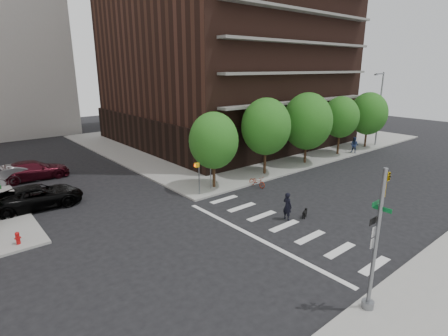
{
  "coord_description": "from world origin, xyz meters",
  "views": [
    {
      "loc": [
        -12.88,
        -13.15,
        9.69
      ],
      "look_at": [
        3.0,
        6.0,
        2.5
      ],
      "focal_mm": 28.0,
      "sensor_mm": 36.0,
      "label": 1
    }
  ],
  "objects_px": {
    "dog_walker": "(287,206)",
    "scooter": "(257,182)",
    "pedestrian_far": "(354,145)",
    "fire_hydrant": "(18,237)",
    "parked_car_silver": "(18,174)",
    "parked_car_black": "(38,197)",
    "parked_car_maroon": "(33,170)",
    "traffic_signal": "(375,252)"
  },
  "relations": [
    {
      "from": "dog_walker",
      "to": "scooter",
      "type": "bearing_deg",
      "value": -25.27
    },
    {
      "from": "pedestrian_far",
      "to": "fire_hydrant",
      "type": "bearing_deg",
      "value": -100.46
    },
    {
      "from": "parked_car_silver",
      "to": "dog_walker",
      "type": "height_order",
      "value": "dog_walker"
    },
    {
      "from": "parked_car_black",
      "to": "parked_car_silver",
      "type": "xyz_separation_m",
      "value": [
        0.0,
        7.37,
        -0.04
      ]
    },
    {
      "from": "parked_car_maroon",
      "to": "scooter",
      "type": "height_order",
      "value": "parked_car_maroon"
    },
    {
      "from": "dog_walker",
      "to": "pedestrian_far",
      "type": "height_order",
      "value": "pedestrian_far"
    },
    {
      "from": "parked_car_black",
      "to": "traffic_signal",
      "type": "bearing_deg",
      "value": -155.78
    },
    {
      "from": "parked_car_maroon",
      "to": "scooter",
      "type": "relative_size",
      "value": 3.4
    },
    {
      "from": "traffic_signal",
      "to": "scooter",
      "type": "height_order",
      "value": "traffic_signal"
    },
    {
      "from": "parked_car_silver",
      "to": "scooter",
      "type": "bearing_deg",
      "value": -134.17
    },
    {
      "from": "scooter",
      "to": "parked_car_silver",
      "type": "bearing_deg",
      "value": 134.5
    },
    {
      "from": "scooter",
      "to": "pedestrian_far",
      "type": "xyz_separation_m",
      "value": [
        16.73,
        1.0,
        0.62
      ]
    },
    {
      "from": "parked_car_black",
      "to": "parked_car_maroon",
      "type": "relative_size",
      "value": 1.02
    },
    {
      "from": "parked_car_maroon",
      "to": "dog_walker",
      "type": "bearing_deg",
      "value": -148.13
    },
    {
      "from": "scooter",
      "to": "pedestrian_far",
      "type": "bearing_deg",
      "value": 0.79
    },
    {
      "from": "traffic_signal",
      "to": "pedestrian_far",
      "type": "height_order",
      "value": "traffic_signal"
    },
    {
      "from": "parked_car_black",
      "to": "scooter",
      "type": "relative_size",
      "value": 3.47
    },
    {
      "from": "parked_car_black",
      "to": "parked_car_maroon",
      "type": "distance_m",
      "value": 7.55
    },
    {
      "from": "parked_car_black",
      "to": "dog_walker",
      "type": "bearing_deg",
      "value": -132.56
    },
    {
      "from": "parked_car_maroon",
      "to": "pedestrian_far",
      "type": "bearing_deg",
      "value": -109.71
    },
    {
      "from": "fire_hydrant",
      "to": "parked_car_black",
      "type": "xyz_separation_m",
      "value": [
        2.3,
        5.47,
        0.28
      ]
    },
    {
      "from": "parked_car_maroon",
      "to": "scooter",
      "type": "bearing_deg",
      "value": -131.93
    },
    {
      "from": "parked_car_silver",
      "to": "pedestrian_far",
      "type": "distance_m",
      "value": 34.55
    },
    {
      "from": "parked_car_silver",
      "to": "fire_hydrant",
      "type": "bearing_deg",
      "value": 168.54
    },
    {
      "from": "traffic_signal",
      "to": "dog_walker",
      "type": "bearing_deg",
      "value": 61.55
    },
    {
      "from": "parked_car_maroon",
      "to": "parked_car_silver",
      "type": "relative_size",
      "value": 1.23
    },
    {
      "from": "fire_hydrant",
      "to": "pedestrian_far",
      "type": "distance_m",
      "value": 34.26
    },
    {
      "from": "parked_car_black",
      "to": "parked_car_silver",
      "type": "height_order",
      "value": "parked_car_black"
    },
    {
      "from": "fire_hydrant",
      "to": "dog_walker",
      "type": "relative_size",
      "value": 0.39
    },
    {
      "from": "fire_hydrant",
      "to": "scooter",
      "type": "bearing_deg",
      "value": -4.24
    },
    {
      "from": "traffic_signal",
      "to": "parked_car_maroon",
      "type": "height_order",
      "value": "traffic_signal"
    },
    {
      "from": "fire_hydrant",
      "to": "parked_car_black",
      "type": "distance_m",
      "value": 5.94
    },
    {
      "from": "fire_hydrant",
      "to": "scooter",
      "type": "height_order",
      "value": "scooter"
    },
    {
      "from": "fire_hydrant",
      "to": "pedestrian_far",
      "type": "xyz_separation_m",
      "value": [
        34.26,
        -0.3,
        0.52
      ]
    },
    {
      "from": "scooter",
      "to": "dog_walker",
      "type": "relative_size",
      "value": 0.92
    },
    {
      "from": "pedestrian_far",
      "to": "scooter",
      "type": "bearing_deg",
      "value": -96.54
    },
    {
      "from": "traffic_signal",
      "to": "parked_car_black",
      "type": "relative_size",
      "value": 1.0
    },
    {
      "from": "traffic_signal",
      "to": "parked_car_maroon",
      "type": "bearing_deg",
      "value": 102.9
    },
    {
      "from": "parked_car_maroon",
      "to": "traffic_signal",
      "type": "bearing_deg",
      "value": -163.51
    },
    {
      "from": "traffic_signal",
      "to": "parked_car_black",
      "type": "xyz_separation_m",
      "value": [
        -7.73,
        20.76,
        -1.87
      ]
    },
    {
      "from": "traffic_signal",
      "to": "dog_walker",
      "type": "relative_size",
      "value": 3.21
    },
    {
      "from": "parked_car_black",
      "to": "fire_hydrant",
      "type": "bearing_deg",
      "value": 160.99
    }
  ]
}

